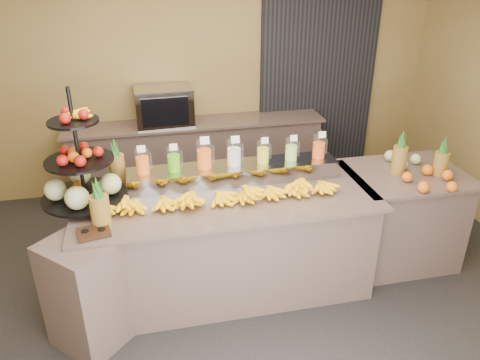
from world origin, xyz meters
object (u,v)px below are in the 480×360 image
object	(u,v)px
right_fruit_pile	(424,171)
condiment_caddy	(94,232)
fruit_stand	(88,175)
banana_heap	(218,194)
oven_warmer	(164,106)
pitcher_tray	(234,173)

from	to	relation	value
right_fruit_pile	condiment_caddy	bearing A→B (deg)	-173.62
fruit_stand	right_fruit_pile	size ratio (longest dim) A/B	1.94
banana_heap	fruit_stand	world-z (taller)	fruit_stand
right_fruit_pile	oven_warmer	xyz separation A→B (m)	(-2.14, 2.00, 0.14)
fruit_stand	oven_warmer	size ratio (longest dim) A/B	1.46
pitcher_tray	banana_heap	world-z (taller)	banana_heap
banana_heap	right_fruit_pile	size ratio (longest dim) A/B	4.23
pitcher_tray	oven_warmer	xyz separation A→B (m)	(-0.49, 1.67, 0.14)
pitcher_tray	condiment_caddy	distance (m)	1.34
banana_heap	fruit_stand	xyz separation A→B (m)	(-1.00, 0.22, 0.17)
right_fruit_pile	oven_warmer	world-z (taller)	oven_warmer
condiment_caddy	right_fruit_pile	bearing A→B (deg)	6.38
right_fruit_pile	banana_heap	bearing A→B (deg)	-179.28
oven_warmer	fruit_stand	bearing A→B (deg)	-113.59
fruit_stand	oven_warmer	bearing A→B (deg)	56.07
banana_heap	condiment_caddy	xyz separation A→B (m)	(-0.96, -0.29, -0.05)
banana_heap	oven_warmer	distance (m)	2.05
pitcher_tray	right_fruit_pile	size ratio (longest dim) A/B	3.76
pitcher_tray	banana_heap	size ratio (longest dim) A/B	0.89
pitcher_tray	right_fruit_pile	xyz separation A→B (m)	(1.65, -0.33, 0.01)
pitcher_tray	fruit_stand	xyz separation A→B (m)	(-1.21, -0.13, 0.17)
pitcher_tray	condiment_caddy	bearing A→B (deg)	-150.96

